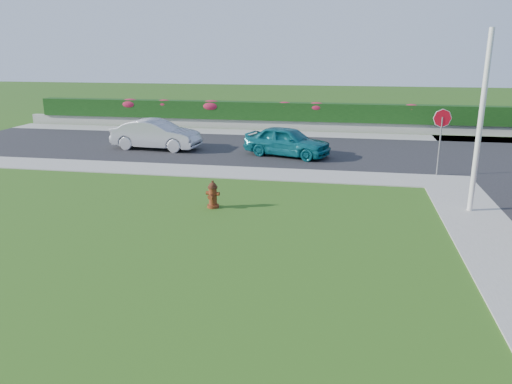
% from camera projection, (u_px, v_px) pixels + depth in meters
% --- Properties ---
extents(ground, '(120.00, 120.00, 0.00)m').
position_uv_depth(ground, '(207.00, 266.00, 11.75)').
color(ground, black).
rests_on(ground, ground).
extents(street_far, '(26.00, 8.00, 0.04)m').
position_uv_depth(street_far, '(187.00, 147.00, 25.83)').
color(street_far, black).
rests_on(street_far, ground).
extents(sidewalk_far, '(24.00, 2.00, 0.04)m').
position_uv_depth(sidewalk_far, '(129.00, 168.00, 21.28)').
color(sidewalk_far, gray).
rests_on(sidewalk_far, ground).
extents(curb_corner, '(2.00, 2.00, 0.04)m').
position_uv_depth(curb_corner, '(448.00, 182.00, 19.04)').
color(curb_corner, gray).
rests_on(curb_corner, ground).
extents(sidewalk_beyond, '(34.00, 2.00, 0.04)m').
position_uv_depth(sidewalk_beyond, '(277.00, 133.00, 29.87)').
color(sidewalk_beyond, gray).
rests_on(sidewalk_beyond, ground).
extents(retaining_wall, '(34.00, 0.40, 0.60)m').
position_uv_depth(retaining_wall, '(281.00, 125.00, 31.21)').
color(retaining_wall, gray).
rests_on(retaining_wall, ground).
extents(hedge, '(32.00, 0.90, 1.10)m').
position_uv_depth(hedge, '(281.00, 111.00, 31.07)').
color(hedge, black).
rests_on(hedge, retaining_wall).
extents(fire_hydrant, '(0.46, 0.44, 0.89)m').
position_uv_depth(fire_hydrant, '(213.00, 195.00, 15.93)').
color(fire_hydrant, '#4E1B0C').
rests_on(fire_hydrant, ground).
extents(sedan_teal, '(4.38, 2.83, 1.39)m').
position_uv_depth(sedan_teal, '(287.00, 141.00, 23.37)').
color(sedan_teal, '#0D5C67').
rests_on(sedan_teal, street_far).
extents(sedan_silver, '(4.55, 1.92, 1.46)m').
position_uv_depth(sedan_silver, '(156.00, 134.00, 25.00)').
color(sedan_silver, '#A3A4AA').
rests_on(sedan_silver, street_far).
extents(utility_pole, '(0.16, 0.16, 5.51)m').
position_uv_depth(utility_pole, '(480.00, 124.00, 14.89)').
color(utility_pole, silver).
rests_on(utility_pole, ground).
extents(stop_sign, '(0.72, 0.16, 2.68)m').
position_uv_depth(stop_sign, '(442.00, 126.00, 19.46)').
color(stop_sign, slate).
rests_on(stop_sign, ground).
extents(flower_clump_a, '(1.36, 0.88, 0.68)m').
position_uv_depth(flower_clump_a, '(130.00, 104.00, 32.61)').
color(flower_clump_a, '#A51C36').
rests_on(flower_clump_a, hedge).
extents(flower_clump_b, '(1.14, 0.73, 0.57)m').
position_uv_depth(flower_clump_b, '(164.00, 104.00, 32.19)').
color(flower_clump_b, '#A51C36').
rests_on(flower_clump_b, hedge).
extents(flower_clump_c, '(1.43, 0.92, 0.71)m').
position_uv_depth(flower_clump_c, '(211.00, 106.00, 31.67)').
color(flower_clump_c, '#A51C36').
rests_on(flower_clump_c, hedge).
extents(flower_clump_d, '(1.09, 0.70, 0.55)m').
position_uv_depth(flower_clump_d, '(285.00, 106.00, 30.84)').
color(flower_clump_d, '#A51C36').
rests_on(flower_clump_d, hedge).
extents(flower_clump_e, '(1.22, 0.78, 0.61)m').
position_uv_depth(flower_clump_e, '(316.00, 107.00, 30.51)').
color(flower_clump_e, '#A51C36').
rests_on(flower_clump_e, hedge).
extents(flower_clump_f, '(1.10, 0.71, 0.55)m').
position_uv_depth(flower_clump_f, '(411.00, 109.00, 29.54)').
color(flower_clump_f, '#A51C36').
rests_on(flower_clump_f, hedge).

